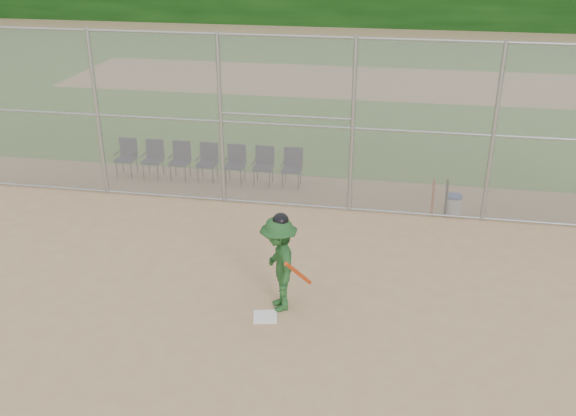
% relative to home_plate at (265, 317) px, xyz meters
% --- Properties ---
extents(ground, '(100.00, 100.00, 0.00)m').
position_rel_home_plate_xyz_m(ground, '(0.02, -0.37, -0.01)').
color(ground, tan).
rests_on(ground, ground).
extents(grass_strip, '(100.00, 100.00, 0.00)m').
position_rel_home_plate_xyz_m(grass_strip, '(0.02, 17.63, -0.00)').
color(grass_strip, '#376F21').
rests_on(grass_strip, ground).
extents(dirt_patch_far, '(24.00, 24.00, 0.00)m').
position_rel_home_plate_xyz_m(dirt_patch_far, '(0.02, 17.63, -0.00)').
color(dirt_patch_far, tan).
rests_on(dirt_patch_far, ground).
extents(backstop_fence, '(16.09, 0.09, 4.00)m').
position_rel_home_plate_xyz_m(backstop_fence, '(0.02, 4.63, 2.06)').
color(backstop_fence, gray).
rests_on(backstop_fence, ground).
extents(home_plate, '(0.47, 0.47, 0.02)m').
position_rel_home_plate_xyz_m(home_plate, '(0.00, 0.00, 0.00)').
color(home_plate, white).
rests_on(home_plate, ground).
extents(batter_at_plate, '(1.10, 1.32, 1.81)m').
position_rel_home_plate_xyz_m(batter_at_plate, '(0.18, 0.35, 0.86)').
color(batter_at_plate, '#1F4D20').
rests_on(batter_at_plate, ground).
extents(water_cooler, '(0.37, 0.37, 0.46)m').
position_rel_home_plate_xyz_m(water_cooler, '(3.39, 4.88, 0.23)').
color(water_cooler, white).
rests_on(water_cooler, ground).
extents(spare_bats, '(0.36, 0.23, 0.85)m').
position_rel_home_plate_xyz_m(spare_bats, '(3.05, 4.78, 0.41)').
color(spare_bats, '#D84C14').
rests_on(spare_bats, ground).
extents(chair_0, '(0.54, 0.52, 0.96)m').
position_rel_home_plate_xyz_m(chair_0, '(-4.98, 5.88, 0.47)').
color(chair_0, '#0F1738').
rests_on(chair_0, ground).
extents(chair_1, '(0.54, 0.52, 0.96)m').
position_rel_home_plate_xyz_m(chair_1, '(-4.24, 5.88, 0.47)').
color(chair_1, '#0F1738').
rests_on(chair_1, ground).
extents(chair_2, '(0.54, 0.52, 0.96)m').
position_rel_home_plate_xyz_m(chair_2, '(-3.50, 5.88, 0.47)').
color(chair_2, '#0F1738').
rests_on(chair_2, ground).
extents(chair_3, '(0.54, 0.52, 0.96)m').
position_rel_home_plate_xyz_m(chair_3, '(-2.77, 5.88, 0.47)').
color(chair_3, '#0F1738').
rests_on(chair_3, ground).
extents(chair_4, '(0.54, 0.52, 0.96)m').
position_rel_home_plate_xyz_m(chair_4, '(-2.03, 5.88, 0.47)').
color(chair_4, '#0F1738').
rests_on(chair_4, ground).
extents(chair_5, '(0.54, 0.52, 0.96)m').
position_rel_home_plate_xyz_m(chair_5, '(-1.29, 5.88, 0.47)').
color(chair_5, '#0F1738').
rests_on(chair_5, ground).
extents(chair_6, '(0.54, 0.52, 0.96)m').
position_rel_home_plate_xyz_m(chair_6, '(-0.55, 5.88, 0.47)').
color(chair_6, '#0F1738').
rests_on(chair_6, ground).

